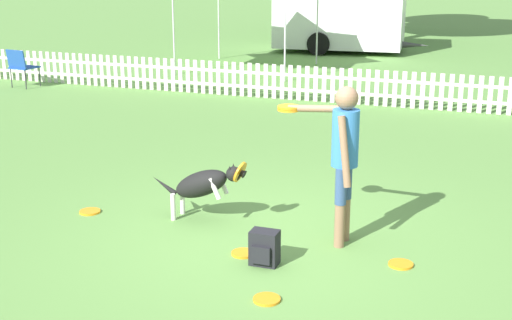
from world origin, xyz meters
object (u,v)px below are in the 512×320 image
(backpack_on_grass, at_px, (264,248))
(folding_chair_blue_left, at_px, (21,65))
(frisbee_near_dog, at_px, (267,299))
(equipment_trailer, at_px, (341,8))
(frisbee_midfield, at_px, (90,212))
(frisbee_near_handler, at_px, (243,253))
(handler_person, at_px, (342,146))
(frisbee_far_scatter, at_px, (401,264))
(leaping_dog, at_px, (203,184))

(backpack_on_grass, distance_m, folding_chair_blue_left, 10.99)
(frisbee_near_dog, distance_m, equipment_trailer, 16.70)
(equipment_trailer, bearing_deg, frisbee_midfield, -93.57)
(frisbee_near_dog, relative_size, folding_chair_blue_left, 0.28)
(frisbee_near_handler, xyz_separation_m, folding_chair_blue_left, (-8.05, 7.00, 0.51))
(frisbee_midfield, xyz_separation_m, equipment_trailer, (-0.50, 14.94, 1.31))
(frisbee_midfield, xyz_separation_m, folding_chair_blue_left, (-5.88, 6.48, 0.51))
(handler_person, distance_m, frisbee_far_scatter, 1.33)
(backpack_on_grass, bearing_deg, frisbee_midfield, 164.52)
(leaping_dog, relative_size, frisbee_far_scatter, 4.92)
(frisbee_near_handler, height_order, frisbee_midfield, same)
(leaping_dog, bearing_deg, handler_person, 90.28)
(frisbee_near_handler, distance_m, folding_chair_blue_left, 10.68)
(frisbee_near_handler, height_order, frisbee_far_scatter, same)
(leaping_dog, relative_size, frisbee_near_dog, 4.92)
(frisbee_near_handler, xyz_separation_m, backpack_on_grass, (0.28, -0.16, 0.16))
(frisbee_near_dog, xyz_separation_m, backpack_on_grass, (-0.27, 0.72, 0.16))
(frisbee_near_handler, xyz_separation_m, equipment_trailer, (-2.66, 15.46, 1.31))
(backpack_on_grass, relative_size, equipment_trailer, 0.08)
(backpack_on_grass, bearing_deg, leaping_dog, 139.65)
(equipment_trailer, bearing_deg, frisbee_near_handler, -85.70)
(frisbee_near_dog, xyz_separation_m, equipment_trailer, (-3.22, 16.34, 1.31))
(frisbee_midfield, bearing_deg, frisbee_near_handler, -13.54)
(frisbee_far_scatter, bearing_deg, backpack_on_grass, -161.29)
(leaping_dog, height_order, frisbee_far_scatter, leaping_dog)
(handler_person, height_order, frisbee_near_dog, handler_person)
(frisbee_near_handler, height_order, folding_chair_blue_left, folding_chair_blue_left)
(handler_person, xyz_separation_m, equipment_trailer, (-3.52, 14.82, 0.25))
(folding_chair_blue_left, bearing_deg, backpack_on_grass, 147.22)
(frisbee_near_dog, xyz_separation_m, frisbee_far_scatter, (1.02, 1.16, 0.00))
(frisbee_near_handler, relative_size, frisbee_midfield, 1.00)
(frisbee_near_dog, distance_m, frisbee_midfield, 3.06)
(folding_chair_blue_left, bearing_deg, equipment_trailer, -114.58)
(handler_person, xyz_separation_m, frisbee_midfield, (-3.02, -0.12, -1.06))
(leaping_dog, distance_m, folding_chair_blue_left, 9.60)
(leaping_dog, relative_size, frisbee_near_handler, 4.92)
(frisbee_near_handler, relative_size, frisbee_near_dog, 1.00)
(frisbee_near_handler, bearing_deg, handler_person, 37.09)
(frisbee_midfield, bearing_deg, folding_chair_blue_left, 132.23)
(equipment_trailer, bearing_deg, handler_person, -82.12)
(backpack_on_grass, height_order, equipment_trailer, equipment_trailer)
(leaping_dog, relative_size, folding_chair_blue_left, 1.40)
(frisbee_near_dog, relative_size, equipment_trailer, 0.05)
(backpack_on_grass, relative_size, folding_chair_blue_left, 0.41)
(leaping_dog, relative_size, backpack_on_grass, 3.44)
(handler_person, height_order, backpack_on_grass, handler_person)
(frisbee_near_handler, xyz_separation_m, frisbee_near_dog, (0.56, -0.88, 0.00))
(leaping_dog, distance_m, frisbee_midfield, 1.49)
(backpack_on_grass, bearing_deg, frisbee_far_scatter, 18.71)
(frisbee_midfield, bearing_deg, backpack_on_grass, -15.48)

